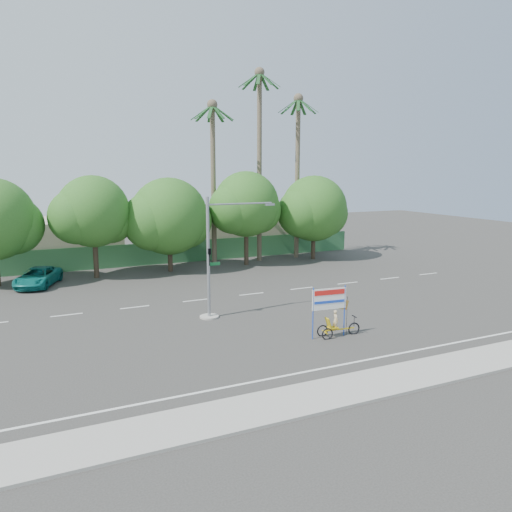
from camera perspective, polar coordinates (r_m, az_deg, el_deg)
name	(u,v)px	position (r m, az deg, el deg)	size (l,w,h in m)	color
ground	(279,332)	(26.78, 2.65, -8.64)	(120.00, 120.00, 0.00)	#33302D
sidewalk_near	(366,386)	(20.85, 12.49, -14.26)	(50.00, 2.40, 0.12)	gray
fence	(171,253)	(46.17, -9.71, 0.39)	(38.00, 0.08, 2.00)	#336B3D
building_left	(50,242)	(48.98, -22.52, 1.50)	(12.00, 8.00, 4.00)	beige
building_right	(233,233)	(52.81, -2.62, 2.59)	(14.00, 8.00, 3.60)	beige
tree_left	(93,214)	(40.93, -18.16, 4.57)	(6.66, 5.60, 8.07)	#473828
tree_center	(168,219)	(42.10, -9.98, 4.24)	(7.62, 6.40, 7.85)	#473828
tree_right	(246,207)	(44.33, -1.19, 5.66)	(6.90, 5.80, 8.36)	#473828
tree_far_right	(313,211)	(47.61, 6.58, 5.18)	(7.38, 6.20, 7.94)	#473828
palm_tall	(259,147)	(46.46, 0.39, 12.31)	(3.73, 3.79, 17.45)	#70604C
palm_mid	(298,160)	(48.27, 4.77, 10.92)	(3.73, 3.79, 15.45)	#70604C
palm_short	(213,165)	(44.70, -4.92, 10.31)	(3.73, 3.79, 14.45)	#70604C
traffic_signal	(214,268)	(28.72, -4.87, -1.37)	(4.72, 1.10, 7.00)	gray
trike_billboard	(333,316)	(25.98, 8.83, -6.82)	(2.75, 0.73, 2.71)	black
pickup_truck	(38,277)	(40.06, -23.66, -2.21)	(2.27, 4.92, 1.37)	#10746F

